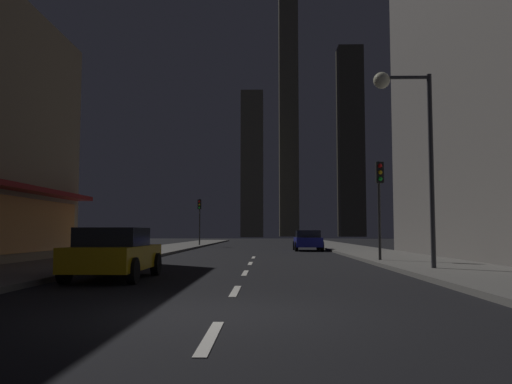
% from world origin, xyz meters
% --- Properties ---
extents(ground_plane, '(78.00, 136.00, 0.10)m').
position_xyz_m(ground_plane, '(0.00, 32.00, -0.05)').
color(ground_plane, black).
extents(sidewalk_right, '(4.00, 76.00, 0.15)m').
position_xyz_m(sidewalk_right, '(7.00, 32.00, 0.07)').
color(sidewalk_right, '#605E59').
rests_on(sidewalk_right, ground).
extents(sidewalk_left, '(4.00, 76.00, 0.15)m').
position_xyz_m(sidewalk_left, '(-7.00, 32.00, 0.07)').
color(sidewalk_left, '#605E59').
rests_on(sidewalk_left, ground).
extents(lane_marking_center, '(0.16, 23.00, 0.01)m').
position_xyz_m(lane_marking_center, '(0.00, 8.40, 0.01)').
color(lane_marking_center, silver).
rests_on(lane_marking_center, ground).
extents(skyscraper_distant_tall, '(5.67, 7.16, 37.40)m').
position_xyz_m(skyscraper_distant_tall, '(-3.16, 126.21, 18.70)').
color(skyscraper_distant_tall, '#645F4B').
rests_on(skyscraper_distant_tall, ground).
extents(skyscraper_distant_mid, '(5.72, 8.15, 79.28)m').
position_xyz_m(skyscraper_distant_mid, '(7.26, 150.28, 39.64)').
color(skyscraper_distant_mid, '#5F5B47').
rests_on(skyscraper_distant_mid, ground).
extents(skyscraper_distant_short, '(7.19, 6.72, 55.02)m').
position_xyz_m(skyscraper_distant_short, '(24.84, 142.53, 27.51)').
color(skyscraper_distant_short, '#423E31').
rests_on(skyscraper_distant_short, ground).
extents(car_parked_near, '(1.98, 4.24, 1.45)m').
position_xyz_m(car_parked_near, '(-3.60, 6.11, 0.74)').
color(car_parked_near, gold).
rests_on(car_parked_near, ground).
extents(car_parked_far, '(1.98, 4.24, 1.45)m').
position_xyz_m(car_parked_far, '(3.60, 29.01, 0.74)').
color(car_parked_far, navy).
rests_on(car_parked_far, ground).
extents(fire_hydrant_far_left, '(0.42, 0.30, 0.65)m').
position_xyz_m(fire_hydrant_far_left, '(-5.90, 19.01, 0.45)').
color(fire_hydrant_far_left, red).
rests_on(fire_hydrant_far_left, sidewalk_left).
extents(traffic_light_near_right, '(0.32, 0.48, 4.20)m').
position_xyz_m(traffic_light_near_right, '(5.50, 13.71, 3.19)').
color(traffic_light_near_right, '#2D2D2D').
rests_on(traffic_light_near_right, sidewalk_right).
extents(traffic_light_far_left, '(0.32, 0.48, 4.20)m').
position_xyz_m(traffic_light_far_left, '(-5.50, 39.46, 3.19)').
color(traffic_light_far_left, '#2D2D2D').
rests_on(traffic_light_far_left, sidewalk_left).
extents(street_lamp_right, '(1.96, 0.56, 6.58)m').
position_xyz_m(street_lamp_right, '(5.38, 8.84, 5.07)').
color(street_lamp_right, '#38383D').
rests_on(street_lamp_right, sidewalk_right).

